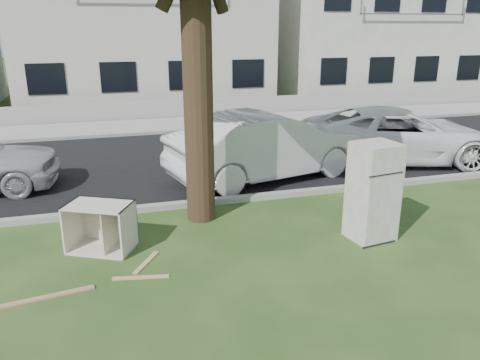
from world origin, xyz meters
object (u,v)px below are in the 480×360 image
object	(u,v)px
fridge	(373,192)
car_right	(399,135)
car_center	(268,145)
cabinet	(100,227)

from	to	relation	value
fridge	car_right	distance (m)	5.37
car_center	cabinet	bearing A→B (deg)	113.32
fridge	car_right	world-z (taller)	fridge
car_center	car_right	xyz separation A→B (m)	(3.90, 0.43, -0.07)
fridge	cabinet	world-z (taller)	fridge
fridge	car_right	xyz separation A→B (m)	(3.35, 4.20, -0.12)
fridge	cabinet	distance (m)	4.59
cabinet	car_right	world-z (taller)	car_right
cabinet	car_center	distance (m)	4.93
fridge	car_right	bearing A→B (deg)	43.37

